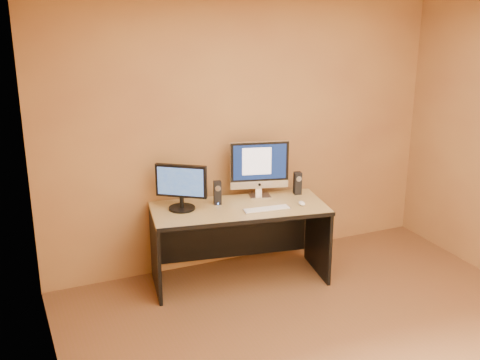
% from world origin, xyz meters
% --- Properties ---
extents(walls, '(4.00, 4.00, 2.60)m').
position_xyz_m(walls, '(0.00, 0.00, 1.30)').
color(walls, '#A47A42').
rests_on(walls, ground).
extents(desk, '(1.67, 0.94, 0.73)m').
position_xyz_m(desk, '(-0.25, 1.54, 0.37)').
color(desk, tan).
rests_on(desk, ground).
extents(imac, '(0.60, 0.34, 0.54)m').
position_xyz_m(imac, '(0.04, 1.74, 1.00)').
color(imac, silver).
rests_on(imac, desk).
extents(second_monitor, '(0.52, 0.47, 0.42)m').
position_xyz_m(second_monitor, '(-0.75, 1.69, 0.94)').
color(second_monitor, black).
rests_on(second_monitor, desk).
extents(speaker_left, '(0.08, 0.08, 0.22)m').
position_xyz_m(speaker_left, '(-0.40, 1.69, 0.84)').
color(speaker_left, black).
rests_on(speaker_left, desk).
extents(speaker_right, '(0.08, 0.08, 0.22)m').
position_xyz_m(speaker_right, '(0.40, 1.65, 0.84)').
color(speaker_right, black).
rests_on(speaker_right, desk).
extents(keyboard, '(0.43, 0.16, 0.02)m').
position_xyz_m(keyboard, '(-0.06, 1.37, 0.74)').
color(keyboard, silver).
rests_on(keyboard, desk).
extents(mouse, '(0.08, 0.11, 0.04)m').
position_xyz_m(mouse, '(0.29, 1.36, 0.75)').
color(mouse, white).
rests_on(mouse, desk).
extents(cable_a, '(0.01, 0.22, 0.01)m').
position_xyz_m(cable_a, '(0.10, 1.78, 0.74)').
color(cable_a, black).
rests_on(cable_a, desk).
extents(cable_b, '(0.10, 0.16, 0.01)m').
position_xyz_m(cable_b, '(-0.01, 1.81, 0.74)').
color(cable_b, black).
rests_on(cable_b, desk).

